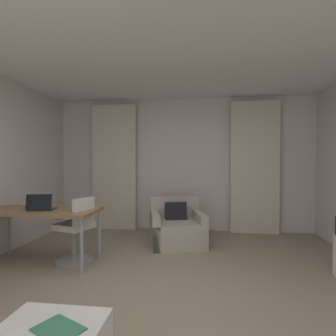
{
  "coord_description": "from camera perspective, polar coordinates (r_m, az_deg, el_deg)",
  "views": [
    {
      "loc": [
        0.39,
        -2.49,
        1.36
      ],
      "look_at": [
        -0.1,
        1.48,
        1.26
      ],
      "focal_mm": 29.62,
      "sensor_mm": 36.0,
      "label": 1
    }
  ],
  "objects": [
    {
      "name": "ground_plane",
      "position": [
        2.86,
        -1.85,
        -26.98
      ],
      "size": [
        12.0,
        12.0,
        0.0
      ],
      "primitive_type": "plane",
      "color": "gray"
    },
    {
      "name": "laptop",
      "position": [
        4.02,
        -24.66,
        -7.26
      ],
      "size": [
        0.36,
        0.3,
        0.22
      ],
      "color": "#2D2D33",
      "rests_on": "desk"
    },
    {
      "name": "curtain_left_panel",
      "position": [
        5.67,
        -11.05,
        0.22
      ],
      "size": [
        0.9,
        0.06,
        2.5
      ],
      "color": "beige",
      "rests_on": "ground"
    },
    {
      "name": "magazine_open",
      "position": [
        1.99,
        -21.63,
        -28.49
      ],
      "size": [
        0.34,
        0.3,
        0.01
      ],
      "color": "#387F5B",
      "rests_on": "coffee_table"
    },
    {
      "name": "wall_window",
      "position": [
        5.53,
        3.04,
        0.73
      ],
      "size": [
        5.12,
        0.06,
        2.6
      ],
      "color": "silver",
      "rests_on": "ground"
    },
    {
      "name": "armchair",
      "position": [
        4.69,
        1.81,
        -12.27
      ],
      "size": [
        1.02,
        1.05,
        0.75
      ],
      "color": "#B2A899",
      "rests_on": "ground"
    },
    {
      "name": "curtain_right_panel",
      "position": [
        5.48,
        17.44,
        0.14
      ],
      "size": [
        0.9,
        0.06,
        2.5
      ],
      "color": "beige",
      "rests_on": "ground"
    },
    {
      "name": "desk_chair",
      "position": [
        3.98,
        -18.35,
        -12.78
      ],
      "size": [
        0.5,
        0.5,
        0.88
      ],
      "color": "gray",
      "rests_on": "ground"
    },
    {
      "name": "desk",
      "position": [
        4.08,
        -24.54,
        -8.55
      ],
      "size": [
        1.47,
        0.67,
        0.72
      ],
      "color": "olive",
      "rests_on": "ground"
    },
    {
      "name": "ceiling",
      "position": [
        2.82,
        -1.9,
        28.13
      ],
      "size": [
        5.12,
        6.12,
        0.06
      ],
      "primitive_type": "cube",
      "color": "white",
      "rests_on": "wall_left"
    }
  ]
}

